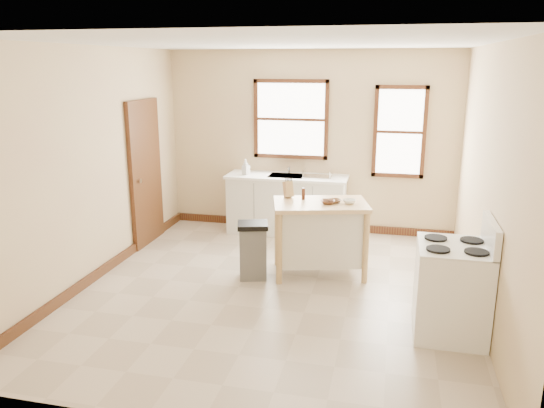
{
  "coord_description": "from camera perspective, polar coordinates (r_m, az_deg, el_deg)",
  "views": [
    {
      "loc": [
        1.27,
        -5.63,
        2.6
      ],
      "look_at": [
        -0.12,
        0.4,
        0.94
      ],
      "focal_mm": 35.0,
      "sensor_mm": 36.0,
      "label": 1
    }
  ],
  "objects": [
    {
      "name": "faucet",
      "position": [
        8.31,
        1.86,
        4.07
      ],
      "size": [
        0.03,
        0.03,
        0.22
      ],
      "primitive_type": "cylinder",
      "color": "silver",
      "rests_on": "sink_counter"
    },
    {
      "name": "trash_bin",
      "position": [
        6.56,
        -2.06,
        -5.03
      ],
      "size": [
        0.44,
        0.4,
        0.71
      ],
      "primitive_type": null,
      "rotation": [
        0.0,
        0.0,
        0.27
      ],
      "color": "#5C5B59",
      "rests_on": "ground"
    },
    {
      "name": "bowl_c",
      "position": [
        6.53,
        8.33,
        0.26
      ],
      "size": [
        0.19,
        0.19,
        0.05
      ],
      "primitive_type": "imported",
      "rotation": [
        0.0,
        0.0,
        0.21
      ],
      "color": "white",
      "rests_on": "kitchen_island"
    },
    {
      "name": "soap_bottle_b",
      "position": [
        8.23,
        -2.82,
        3.91
      ],
      "size": [
        0.12,
        0.13,
        0.21
      ],
      "primitive_type": "imported",
      "rotation": [
        0.0,
        0.0,
        -0.42
      ],
      "color": "#B2B2B2",
      "rests_on": "sink_counter"
    },
    {
      "name": "window_side",
      "position": [
        8.17,
        13.56,
        7.53
      ],
      "size": [
        0.77,
        0.06,
        1.37
      ],
      "primitive_type": null,
      "color": "#3C1610",
      "rests_on": "wall_back"
    },
    {
      "name": "dish_rack",
      "position": [
        8.05,
        4.93,
        3.26
      ],
      "size": [
        0.44,
        0.34,
        0.11
      ],
      "primitive_type": null,
      "rotation": [
        0.0,
        0.0,
        -0.04
      ],
      "color": "silver",
      "rests_on": "sink_counter"
    },
    {
      "name": "door_left",
      "position": [
        7.91,
        -13.43,
        3.26
      ],
      "size": [
        0.06,
        0.9,
        2.1
      ],
      "primitive_type": "cube",
      "color": "#3C1610",
      "rests_on": "ground"
    },
    {
      "name": "sink_counter",
      "position": [
        8.27,
        1.59,
        -0.04
      ],
      "size": [
        1.86,
        0.62,
        0.92
      ],
      "primitive_type": null,
      "color": "silver",
      "rests_on": "ground"
    },
    {
      "name": "wall_left",
      "position": [
        6.75,
        -18.77,
        3.93
      ],
      "size": [
        0.04,
        5.0,
        2.8
      ],
      "primitive_type": "cube",
      "color": "beige",
      "rests_on": "ground"
    },
    {
      "name": "wall_back",
      "position": [
        8.32,
        4.09,
        6.63
      ],
      "size": [
        4.5,
        0.04,
        2.8
      ],
      "primitive_type": "cube",
      "color": "beige",
      "rests_on": "ground"
    },
    {
      "name": "floor",
      "position": [
        6.33,
        0.24,
        -9.27
      ],
      "size": [
        5.0,
        5.0,
        0.0
      ],
      "primitive_type": "plane",
      "color": "#C5B29C",
      "rests_on": "ground"
    },
    {
      "name": "kitchen_island",
      "position": [
        6.68,
        5.15,
        -3.7
      ],
      "size": [
        1.29,
        0.99,
        0.93
      ],
      "primitive_type": null,
      "rotation": [
        0.0,
        0.0,
        0.25
      ],
      "color": "tan",
      "rests_on": "ground"
    },
    {
      "name": "baseboard_back",
      "position": [
        8.58,
        3.89,
        -2.28
      ],
      "size": [
        4.5,
        0.04,
        0.12
      ],
      "primitive_type": "cube",
      "color": "#3C1610",
      "rests_on": "ground"
    },
    {
      "name": "pepper_grinder",
      "position": [
        6.65,
        3.4,
        1.11
      ],
      "size": [
        0.05,
        0.05,
        0.15
      ],
      "primitive_type": "cylinder",
      "rotation": [
        0.0,
        0.0,
        0.19
      ],
      "color": "#442012",
      "rests_on": "kitchen_island"
    },
    {
      "name": "knife_block",
      "position": [
        6.74,
        1.75,
        1.53
      ],
      "size": [
        0.14,
        0.14,
        0.2
      ],
      "primitive_type": null,
      "rotation": [
        0.0,
        0.0,
        0.62
      ],
      "color": "#DCBE73",
      "rests_on": "kitchen_island"
    },
    {
      "name": "gas_stove",
      "position": [
        5.46,
        18.82,
        -7.46
      ],
      "size": [
        0.73,
        0.74,
        1.18
      ],
      "primitive_type": null,
      "color": "white",
      "rests_on": "ground"
    },
    {
      "name": "baseboard_left",
      "position": [
        7.1,
        -17.65,
        -6.74
      ],
      "size": [
        0.04,
        5.0,
        0.12
      ],
      "primitive_type": "cube",
      "color": "#3C1610",
      "rests_on": "ground"
    },
    {
      "name": "bowl_a",
      "position": [
        6.49,
        6.01,
        0.22
      ],
      "size": [
        0.19,
        0.19,
        0.04
      ],
      "primitive_type": "imported",
      "rotation": [
        0.0,
        0.0,
        0.09
      ],
      "color": "brown",
      "rests_on": "kitchen_island"
    },
    {
      "name": "wall_right",
      "position": [
        5.84,
        22.34,
        1.98
      ],
      "size": [
        0.04,
        5.0,
        2.8
      ],
      "primitive_type": "cube",
      "color": "beige",
      "rests_on": "ground"
    },
    {
      "name": "ceiling",
      "position": [
        5.78,
        0.27,
        16.96
      ],
      "size": [
        5.0,
        5.0,
        0.0
      ],
      "primitive_type": "plane",
      "rotation": [
        3.14,
        0.0,
        0.0
      ],
      "color": "white",
      "rests_on": "ground"
    },
    {
      "name": "soap_bottle_a",
      "position": [
        8.23,
        -2.85,
        4.01
      ],
      "size": [
        0.1,
        0.1,
        0.24
      ],
      "primitive_type": "imported",
      "rotation": [
        0.0,
        0.0,
        -0.13
      ],
      "color": "#B2B2B2",
      "rests_on": "sink_counter"
    },
    {
      "name": "bowl_b",
      "position": [
        6.56,
        6.77,
        0.33
      ],
      "size": [
        0.21,
        0.21,
        0.04
      ],
      "primitive_type": "imported",
      "rotation": [
        0.0,
        0.0,
        0.53
      ],
      "color": "brown",
      "rests_on": "kitchen_island"
    },
    {
      "name": "window_main",
      "position": [
        8.31,
        2.04,
        9.08
      ],
      "size": [
        1.17,
        0.06,
        1.22
      ],
      "primitive_type": null,
      "color": "#3C1610",
      "rests_on": "wall_back"
    }
  ]
}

